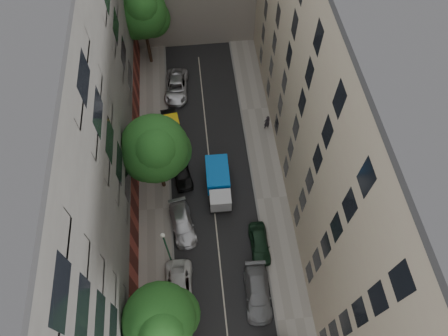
{
  "coord_description": "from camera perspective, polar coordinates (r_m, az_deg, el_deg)",
  "views": [
    {
      "loc": [
        -0.84,
        -16.92,
        33.75
      ],
      "look_at": [
        0.99,
        0.17,
        6.0
      ],
      "focal_mm": 32.0,
      "sensor_mm": 36.0,
      "label": 1
    }
  ],
  "objects": [
    {
      "name": "ground",
      "position": [
        37.76,
        -1.47,
        -5.16
      ],
      "size": [
        120.0,
        120.0,
        0.0
      ],
      "primitive_type": "plane",
      "color": "#4C4C49",
      "rests_on": "ground"
    },
    {
      "name": "road_surface",
      "position": [
        37.75,
        -1.47,
        -5.15
      ],
      "size": [
        8.0,
        44.0,
        0.02
      ],
      "primitive_type": "cube",
      "color": "black",
      "rests_on": "ground"
    },
    {
      "name": "sidewalk_left",
      "position": [
        37.97,
        -9.8,
        -5.82
      ],
      "size": [
        3.0,
        44.0,
        0.15
      ],
      "primitive_type": "cube",
      "color": "gray",
      "rests_on": "ground"
    },
    {
      "name": "sidewalk_right",
      "position": [
        38.21,
        6.79,
        -4.29
      ],
      "size": [
        3.0,
        44.0,
        0.15
      ],
      "primitive_type": "cube",
      "color": "gray",
      "rests_on": "ground"
    },
    {
      "name": "building_left",
      "position": [
        30.88,
        -22.68,
        1.63
      ],
      "size": [
        8.0,
        44.0,
        20.0
      ],
      "primitive_type": "cube",
      "color": "#53514E",
      "rests_on": "ground"
    },
    {
      "name": "building_right",
      "position": [
        31.47,
        18.56,
        5.22
      ],
      "size": [
        8.0,
        44.0,
        20.0
      ],
      "primitive_type": "cube",
      "color": "tan",
      "rests_on": "ground"
    },
    {
      "name": "tarp_truck",
      "position": [
        37.32,
        -0.81,
        -2.13
      ],
      "size": [
        2.18,
        5.22,
        2.39
      ],
      "rotation": [
        0.0,
        0.0,
        -0.02
      ],
      "color": "black",
      "rests_on": "ground"
    },
    {
      "name": "car_left_2",
      "position": [
        34.41,
        -6.48,
        -16.81
      ],
      "size": [
        2.42,
        4.99,
        1.37
      ],
      "primitive_type": "imported",
      "rotation": [
        0.0,
        0.0,
        -0.03
      ],
      "color": "silver",
      "rests_on": "ground"
    },
    {
      "name": "car_left_3",
      "position": [
        36.34,
        -5.95,
        -7.92
      ],
      "size": [
        2.65,
        4.95,
        1.36
      ],
      "primitive_type": "imported",
      "rotation": [
        0.0,
        0.0,
        0.16
      ],
      "color": "#BDBCC2",
      "rests_on": "ground"
    },
    {
      "name": "car_left_4",
      "position": [
        38.84,
        -6.07,
        -0.59
      ],
      "size": [
        2.28,
        4.33,
        1.41
      ],
      "primitive_type": "imported",
      "rotation": [
        0.0,
        0.0,
        0.16
      ],
      "color": "black",
      "rests_on": "ground"
    },
    {
      "name": "car_left_5",
      "position": [
        42.05,
        -7.55,
        5.84
      ],
      "size": [
        2.17,
        4.7,
        1.49
      ],
      "primitive_type": "imported",
      "rotation": [
        0.0,
        0.0,
        0.13
      ],
      "color": "black",
      "rests_on": "ground"
    },
    {
      "name": "car_left_6",
      "position": [
        45.69,
        -6.8,
        11.47
      ],
      "size": [
        2.92,
        5.49,
        1.47
      ],
      "primitive_type": "imported",
      "rotation": [
        0.0,
        0.0,
        -0.09
      ],
      "color": "silver",
      "rests_on": "ground"
    },
    {
      "name": "car_right_1",
      "position": [
        34.2,
        4.84,
        -17.35
      ],
      "size": [
        2.26,
        5.07,
        1.45
      ],
      "primitive_type": "imported",
      "rotation": [
        0.0,
        0.0,
        -0.05
      ],
      "color": "slate",
      "rests_on": "ground"
    },
    {
      "name": "car_right_2",
      "position": [
        35.57,
        5.1,
        -10.69
      ],
      "size": [
        1.61,
        4.0,
        1.36
      ],
      "primitive_type": "imported",
      "rotation": [
        0.0,
        0.0,
        -0.0
      ],
      "color": "black",
      "rests_on": "ground"
    },
    {
      "name": "tree_near",
      "position": [
        29.21,
        -8.98,
        -20.8
      ],
      "size": [
        5.31,
        5.04,
        7.96
      ],
      "color": "#382619",
      "rests_on": "sidewalk_left"
    },
    {
      "name": "tree_mid",
      "position": [
        33.87,
        -9.69,
        2.45
      ],
      "size": [
        6.01,
        5.84,
        9.19
      ],
      "color": "#382619",
      "rests_on": "sidewalk_left"
    },
    {
      "name": "tree_far",
      "position": [
        45.6,
        -11.54,
        20.68
      ],
      "size": [
        5.63,
        5.4,
        9.7
      ],
      "color": "#382619",
      "rests_on": "sidewalk_left"
    },
    {
      "name": "lamp_post",
      "position": [
        32.44,
        -8.3,
        -10.81
      ],
      "size": [
        0.36,
        0.36,
        5.73
      ],
      "color": "#1B6139",
      "rests_on": "sidewalk_left"
    },
    {
      "name": "pedestrian",
      "position": [
        41.89,
        6.16,
        6.53
      ],
      "size": [
        0.79,
        0.65,
        1.86
      ],
      "primitive_type": "imported",
      "rotation": [
        0.0,
        0.0,
        3.49
      ],
      "color": "black",
      "rests_on": "sidewalk_right"
    }
  ]
}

